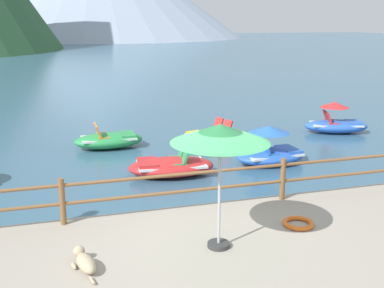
{
  "coord_description": "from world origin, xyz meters",
  "views": [
    {
      "loc": [
        -2.44,
        -7.55,
        4.33
      ],
      "look_at": [
        1.3,
        5.0,
        0.9
      ],
      "focal_mm": 44.67,
      "sensor_mm": 36.0,
      "label": 1
    }
  ],
  "objects_px": {
    "pedal_boat_1": "(336,123)",
    "dog_resting": "(85,261)",
    "pedal_boat_4": "(271,151)",
    "pedal_boat_2": "(214,136)",
    "pedal_boat_5": "(171,166)",
    "pedal_boat_0": "(109,140)",
    "life_ring": "(298,223)",
    "beach_umbrella": "(220,135)"
  },
  "relations": [
    {
      "from": "pedal_boat_1",
      "to": "dog_resting",
      "type": "bearing_deg",
      "value": -139.8
    },
    {
      "from": "dog_resting",
      "to": "pedal_boat_4",
      "type": "relative_size",
      "value": 0.47
    },
    {
      "from": "pedal_boat_2",
      "to": "pedal_boat_5",
      "type": "distance_m",
      "value": 3.88
    },
    {
      "from": "dog_resting",
      "to": "pedal_boat_0",
      "type": "xyz_separation_m",
      "value": [
        1.49,
        8.95,
        -0.24
      ]
    },
    {
      "from": "pedal_boat_0",
      "to": "pedal_boat_5",
      "type": "bearing_deg",
      "value": -69.72
    },
    {
      "from": "life_ring",
      "to": "pedal_boat_5",
      "type": "distance_m",
      "value": 5.09
    },
    {
      "from": "pedal_boat_5",
      "to": "beach_umbrella",
      "type": "bearing_deg",
      "value": -94.92
    },
    {
      "from": "pedal_boat_1",
      "to": "pedal_boat_4",
      "type": "xyz_separation_m",
      "value": [
        -4.29,
        -3.07,
        0.01
      ]
    },
    {
      "from": "dog_resting",
      "to": "pedal_boat_1",
      "type": "bearing_deg",
      "value": 40.2
    },
    {
      "from": "pedal_boat_4",
      "to": "pedal_boat_5",
      "type": "distance_m",
      "value": 3.25
    },
    {
      "from": "life_ring",
      "to": "pedal_boat_1",
      "type": "height_order",
      "value": "pedal_boat_1"
    },
    {
      "from": "life_ring",
      "to": "pedal_boat_0",
      "type": "height_order",
      "value": "pedal_boat_0"
    },
    {
      "from": "dog_resting",
      "to": "pedal_boat_2",
      "type": "height_order",
      "value": "pedal_boat_2"
    },
    {
      "from": "beach_umbrella",
      "to": "pedal_boat_2",
      "type": "xyz_separation_m",
      "value": [
        2.84,
        8.38,
        -2.17
      ]
    },
    {
      "from": "pedal_boat_5",
      "to": "pedal_boat_4",
      "type": "bearing_deg",
      "value": 4.35
    },
    {
      "from": "pedal_boat_2",
      "to": "pedal_boat_5",
      "type": "height_order",
      "value": "pedal_boat_2"
    },
    {
      "from": "beach_umbrella",
      "to": "pedal_boat_4",
      "type": "bearing_deg",
      "value": 56.38
    },
    {
      "from": "dog_resting",
      "to": "pedal_boat_4",
      "type": "height_order",
      "value": "pedal_boat_4"
    },
    {
      "from": "pedal_boat_2",
      "to": "pedal_boat_5",
      "type": "relative_size",
      "value": 1.06
    },
    {
      "from": "pedal_boat_1",
      "to": "life_ring",
      "type": "bearing_deg",
      "value": -126.9
    },
    {
      "from": "pedal_boat_1",
      "to": "pedal_boat_5",
      "type": "relative_size",
      "value": 1.05
    },
    {
      "from": "beach_umbrella",
      "to": "pedal_boat_4",
      "type": "relative_size",
      "value": 0.97
    },
    {
      "from": "pedal_boat_0",
      "to": "pedal_boat_5",
      "type": "xyz_separation_m",
      "value": [
        1.31,
        -3.54,
        -0.01
      ]
    },
    {
      "from": "dog_resting",
      "to": "pedal_boat_2",
      "type": "distance_m",
      "value": 9.93
    },
    {
      "from": "pedal_boat_0",
      "to": "pedal_boat_1",
      "type": "distance_m",
      "value": 8.84
    },
    {
      "from": "life_ring",
      "to": "pedal_boat_1",
      "type": "bearing_deg",
      "value": 53.1
    },
    {
      "from": "life_ring",
      "to": "dog_resting",
      "type": "bearing_deg",
      "value": -173.13
    },
    {
      "from": "pedal_boat_2",
      "to": "life_ring",
      "type": "bearing_deg",
      "value": -97.38
    },
    {
      "from": "dog_resting",
      "to": "pedal_boat_0",
      "type": "bearing_deg",
      "value": 80.55
    },
    {
      "from": "dog_resting",
      "to": "pedal_boat_4",
      "type": "distance_m",
      "value": 8.27
    },
    {
      "from": "pedal_boat_4",
      "to": "pedal_boat_0",
      "type": "bearing_deg",
      "value": 144.1
    },
    {
      "from": "life_ring",
      "to": "pedal_boat_0",
      "type": "bearing_deg",
      "value": 107.48
    },
    {
      "from": "pedal_boat_0",
      "to": "pedal_boat_1",
      "type": "bearing_deg",
      "value": -1.45
    },
    {
      "from": "pedal_boat_1",
      "to": "pedal_boat_2",
      "type": "height_order",
      "value": "pedal_boat_1"
    },
    {
      "from": "pedal_boat_1",
      "to": "pedal_boat_5",
      "type": "xyz_separation_m",
      "value": [
        -7.53,
        -3.32,
        -0.12
      ]
    },
    {
      "from": "pedal_boat_1",
      "to": "pedal_boat_2",
      "type": "distance_m",
      "value": 5.15
    },
    {
      "from": "beach_umbrella",
      "to": "pedal_boat_2",
      "type": "distance_m",
      "value": 9.11
    },
    {
      "from": "pedal_boat_2",
      "to": "pedal_boat_4",
      "type": "height_order",
      "value": "pedal_boat_4"
    },
    {
      "from": "life_ring",
      "to": "pedal_boat_4",
      "type": "xyz_separation_m",
      "value": [
        1.89,
        5.15,
        -0.04
      ]
    },
    {
      "from": "pedal_boat_5",
      "to": "pedal_boat_2",
      "type": "bearing_deg",
      "value": 52.12
    },
    {
      "from": "dog_resting",
      "to": "pedal_boat_1",
      "type": "xyz_separation_m",
      "value": [
        10.33,
        8.73,
        -0.13
      ]
    },
    {
      "from": "pedal_boat_4",
      "to": "life_ring",
      "type": "bearing_deg",
      "value": -110.15
    }
  ]
}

